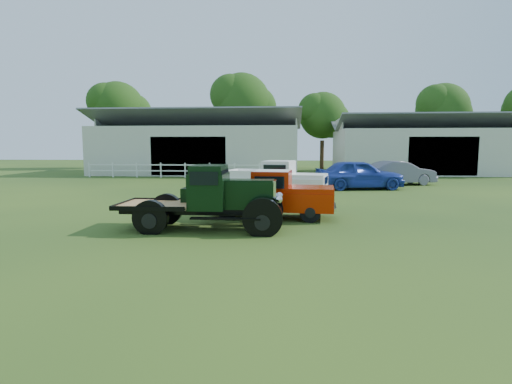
# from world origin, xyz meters

# --- Properties ---
(ground) EXTENTS (120.00, 120.00, 0.00)m
(ground) POSITION_xyz_m (0.00, 0.00, 0.00)
(ground) COLOR #253F19
(shed_left) EXTENTS (18.80, 10.20, 5.60)m
(shed_left) POSITION_xyz_m (-7.00, 26.00, 2.80)
(shed_left) COLOR #A7A7A1
(shed_left) RESTS_ON ground
(shed_right) EXTENTS (16.80, 9.20, 5.20)m
(shed_right) POSITION_xyz_m (14.00, 27.00, 2.60)
(shed_right) COLOR #A7A7A1
(shed_right) RESTS_ON ground
(fence_rail) EXTENTS (14.20, 0.16, 1.20)m
(fence_rail) POSITION_xyz_m (-8.00, 20.00, 0.60)
(fence_rail) COLOR white
(fence_rail) RESTS_ON ground
(tree_a) EXTENTS (6.30, 6.30, 10.50)m
(tree_a) POSITION_xyz_m (-18.00, 33.00, 5.25)
(tree_a) COLOR #1C520E
(tree_a) RESTS_ON ground
(tree_b) EXTENTS (6.90, 6.90, 11.50)m
(tree_b) POSITION_xyz_m (-4.00, 34.00, 5.75)
(tree_b) COLOR #1C520E
(tree_b) RESTS_ON ground
(tree_c) EXTENTS (5.40, 5.40, 9.00)m
(tree_c) POSITION_xyz_m (5.00, 33.00, 4.50)
(tree_c) COLOR #1C520E
(tree_c) RESTS_ON ground
(tree_d) EXTENTS (6.00, 6.00, 10.00)m
(tree_d) POSITION_xyz_m (18.00, 34.00, 5.00)
(tree_d) COLOR #1C520E
(tree_d) RESTS_ON ground
(vintage_flatbed) EXTENTS (4.94, 1.96, 1.96)m
(vintage_flatbed) POSITION_xyz_m (-1.24, 0.27, 0.98)
(vintage_flatbed) COLOR black
(vintage_flatbed) RESTS_ON ground
(red_pickup) EXTENTS (4.78, 2.18, 1.69)m
(red_pickup) POSITION_xyz_m (0.59, 2.47, 0.85)
(red_pickup) COLOR #B61F03
(red_pickup) RESTS_ON ground
(white_pickup) EXTENTS (5.17, 2.91, 1.79)m
(white_pickup) POSITION_xyz_m (0.70, 7.63, 0.90)
(white_pickup) COLOR white
(white_pickup) RESTS_ON ground
(misc_car_blue) EXTENTS (5.36, 2.80, 1.74)m
(misc_car_blue) POSITION_xyz_m (5.43, 12.30, 0.87)
(misc_car_blue) COLOR #243FA6
(misc_car_blue) RESTS_ON ground
(misc_car_grey) EXTENTS (5.01, 2.94, 1.56)m
(misc_car_grey) POSITION_xyz_m (8.43, 15.07, 0.78)
(misc_car_grey) COLOR slate
(misc_car_grey) RESTS_ON ground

